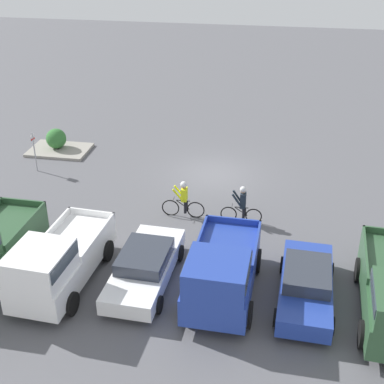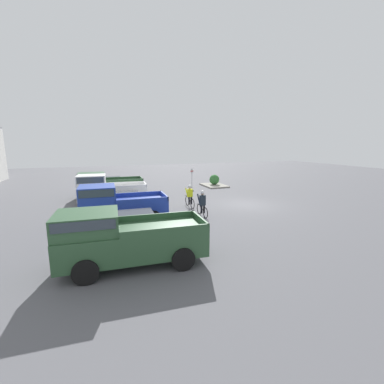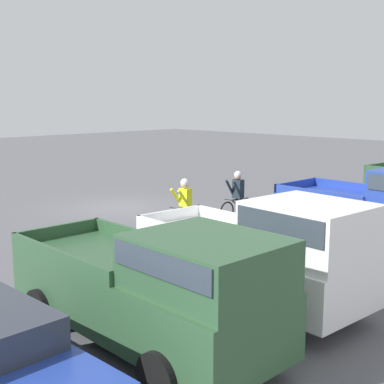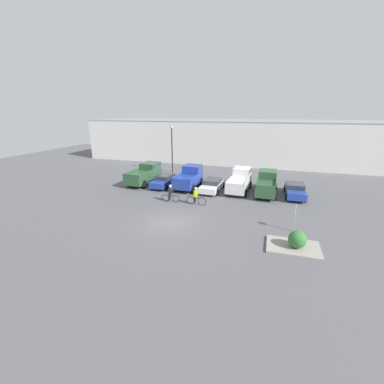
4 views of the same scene
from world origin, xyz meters
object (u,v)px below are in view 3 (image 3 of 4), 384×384
sedan_1 (303,241)px  pickup_truck_3 (156,287)px  pickup_truck_1 (380,208)px  cyclist_1 (237,194)px  pickup_truck_2 (266,251)px  cyclist_0 (185,204)px

sedan_1 → pickup_truck_3: 5.70m
pickup_truck_1 → cyclist_1: bearing=-92.2°
sedan_1 → pickup_truck_3: (5.61, 0.88, 0.46)m
pickup_truck_2 → cyclist_1: size_ratio=2.94×
pickup_truck_3 → pickup_truck_1: bearing=-178.2°
pickup_truck_1 → pickup_truck_2: pickup_truck_1 is taller
sedan_1 → pickup_truck_2: (2.83, 1.01, 0.51)m
cyclist_0 → cyclist_1: (-2.52, 0.04, 0.00)m
pickup_truck_1 → pickup_truck_3: 8.40m
pickup_truck_1 → sedan_1: 2.90m
cyclist_0 → cyclist_1: cyclist_1 is taller
pickup_truck_1 → cyclist_0: (2.32, -5.37, -0.34)m
pickup_truck_2 → cyclist_1: pickup_truck_2 is taller
pickup_truck_2 → cyclist_1: bearing=-135.5°
sedan_1 → pickup_truck_2: size_ratio=0.93×
pickup_truck_3 → cyclist_0: bearing=-137.2°
sedan_1 → pickup_truck_1: bearing=167.6°
sedan_1 → cyclist_1: 5.59m
pickup_truck_2 → pickup_truck_3: size_ratio=0.96×
pickup_truck_1 → cyclist_0: 5.86m
sedan_1 → cyclist_0: (-0.47, -4.76, 0.20)m
sedan_1 → cyclist_1: bearing=-122.4°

